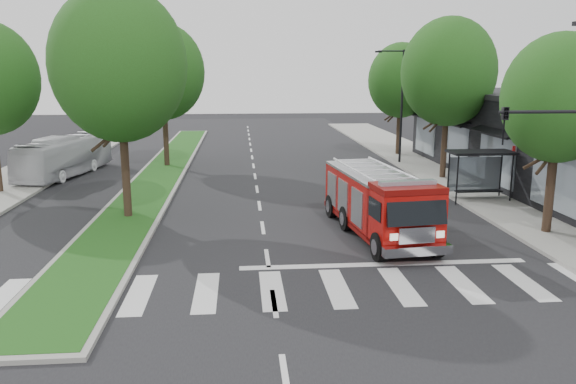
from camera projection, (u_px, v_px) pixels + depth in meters
name	position (u px, v px, depth m)	size (l,w,h in m)	color
ground	(267.00, 258.00, 20.04)	(140.00, 140.00, 0.00)	black
sidewalk_right	(486.00, 191.00, 30.80)	(5.00, 80.00, 0.15)	gray
median	(163.00, 171.00, 37.06)	(3.00, 50.00, 0.15)	gray
storefront_row	(568.00, 147.00, 30.66)	(8.00, 30.00, 5.00)	black
bus_shelter	(479.00, 162.00, 28.47)	(3.20, 1.60, 2.61)	black
tree_right_near	(559.00, 98.00, 21.78)	(4.40, 4.40, 8.05)	black
tree_right_mid	(448.00, 72.00, 33.26)	(5.60, 5.60, 9.72)	black
tree_right_far	(401.00, 80.00, 43.14)	(5.00, 5.00, 8.73)	black
tree_median_near	(119.00, 65.00, 23.95)	(5.80, 5.80, 10.16)	black
tree_median_far	(163.00, 72.00, 37.65)	(5.60, 5.60, 9.72)	black
streetlight_right_far	(400.00, 101.00, 39.43)	(2.11, 0.20, 8.00)	black
fire_engine	(378.00, 203.00, 22.69)	(3.29, 8.28, 2.80)	#600705
city_bus	(65.00, 156.00, 35.64)	(2.13, 9.12, 2.54)	silver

